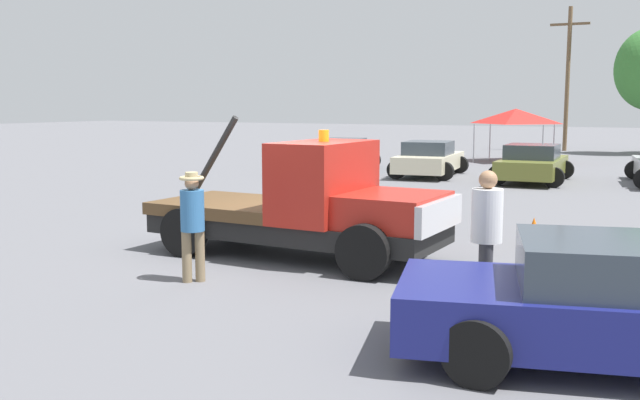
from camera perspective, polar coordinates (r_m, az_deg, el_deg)
ground_plane at (r=12.91m, az=-1.99°, el=-4.49°), size 160.00×160.00×0.00m
tow_truck at (r=12.58m, az=-0.73°, el=-0.63°), size 5.51×2.39×2.51m
person_near_truck at (r=9.71m, az=13.18°, el=-2.29°), size 0.41×0.41×1.86m
person_at_hood at (r=11.04m, az=-10.17°, el=-1.39°), size 0.38×0.38×1.70m
parked_car_teal at (r=29.36m, az=1.93°, el=3.62°), size 2.86×4.80×1.34m
parked_car_cream at (r=27.42m, az=8.72°, el=3.25°), size 2.74×4.65×1.34m
parked_car_olive at (r=26.10m, az=16.63°, el=2.80°), size 2.60×4.58×1.34m
canopy_tent_red at (r=35.32m, az=15.39°, el=6.48°), size 3.20×3.20×2.52m
traffic_cone at (r=14.42m, az=16.72°, el=-2.49°), size 0.40×0.40×0.55m
utility_pole at (r=44.45m, az=19.21°, el=9.43°), size 2.20×0.24×8.30m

